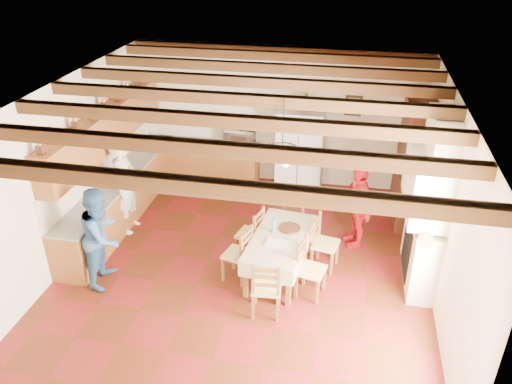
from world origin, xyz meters
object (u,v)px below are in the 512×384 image
(chair_end_near, at_px, (267,287))
(person_man, at_px, (125,186))
(microwave, at_px, (240,138))
(chair_right_near, at_px, (311,269))
(chair_end_far, at_px, (291,217))
(person_woman_blue, at_px, (102,236))
(person_woman_red, at_px, (357,206))
(chair_left_far, at_px, (250,233))
(dining_table, at_px, (280,241))
(hutch, at_px, (414,162))
(chair_right_far, at_px, (326,243))
(refrigerator, at_px, (300,152))
(chair_left_near, at_px, (237,253))

(chair_end_near, xyz_separation_m, person_man, (-2.95, 1.79, 0.43))
(chair_end_near, relative_size, microwave, 1.58)
(chair_right_near, relative_size, chair_end_far, 1.00)
(chair_end_far, xyz_separation_m, person_woman_blue, (-2.76, -1.70, 0.35))
(person_woman_red, distance_m, microwave, 3.23)
(chair_left_far, bearing_deg, microwave, -149.88)
(dining_table, bearing_deg, hutch, 46.07)
(chair_right_far, distance_m, person_man, 3.77)
(chair_right_near, relative_size, person_woman_red, 0.61)
(refrigerator, distance_m, chair_end_near, 3.90)
(chair_right_near, height_order, chair_end_far, same)
(chair_end_near, relative_size, person_man, 0.53)
(chair_end_far, bearing_deg, chair_right_near, -63.90)
(person_man, xyz_separation_m, microwave, (1.63, 2.28, 0.16))
(chair_left_far, distance_m, chair_right_near, 1.39)
(refrigerator, relative_size, person_woman_red, 1.19)
(person_man, bearing_deg, chair_right_far, -99.44)
(refrigerator, relative_size, microwave, 3.09)
(refrigerator, bearing_deg, microwave, 172.58)
(dining_table, height_order, chair_right_near, chair_right_near)
(chair_right_far, height_order, person_woman_blue, person_woman_blue)
(person_man, height_order, person_woman_blue, person_man)
(chair_left_near, distance_m, chair_end_far, 1.45)
(chair_right_near, bearing_deg, chair_left_near, 93.96)
(hutch, relative_size, person_man, 1.32)
(chair_end_near, xyz_separation_m, microwave, (-1.32, 4.06, 0.59))
(chair_right_far, height_order, chair_end_far, same)
(chair_left_far, relative_size, microwave, 1.58)
(chair_end_near, bearing_deg, chair_left_far, -73.36)
(chair_left_near, xyz_separation_m, person_woman_red, (1.84, 1.38, 0.30))
(chair_right_near, bearing_deg, refrigerator, 22.86)
(chair_end_near, relative_size, person_woman_red, 0.61)
(dining_table, distance_m, microwave, 3.40)
(dining_table, bearing_deg, person_woman_red, 43.57)
(chair_left_far, height_order, chair_end_far, same)
(chair_left_far, xyz_separation_m, chair_end_far, (0.62, 0.65, 0.00))
(dining_table, xyz_separation_m, microwave, (-1.37, 3.09, 0.43))
(chair_right_near, bearing_deg, person_man, 83.52)
(chair_right_near, relative_size, chair_right_far, 1.00)
(chair_left_far, xyz_separation_m, person_woman_blue, (-2.14, -1.05, 0.35))
(person_man, bearing_deg, dining_table, -107.00)
(chair_right_far, relative_size, chair_end_near, 1.00)
(chair_end_far, height_order, person_woman_red, person_woman_red)
(hutch, bearing_deg, chair_left_far, -147.52)
(chair_end_far, height_order, person_woman_blue, person_woman_blue)
(hutch, height_order, chair_right_near, hutch)
(person_man, bearing_deg, person_woman_red, -87.43)
(refrigerator, xyz_separation_m, chair_end_far, (0.08, -1.88, -0.45))
(refrigerator, height_order, dining_table, refrigerator)
(hutch, relative_size, person_woman_blue, 1.45)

